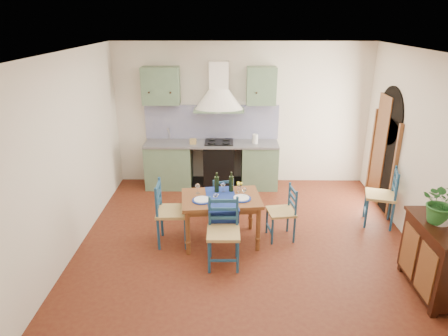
{
  "coord_description": "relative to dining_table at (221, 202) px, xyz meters",
  "views": [
    {
      "loc": [
        -0.27,
        -5.27,
        3.23
      ],
      "look_at": [
        -0.33,
        0.3,
        1.11
      ],
      "focal_mm": 32.0,
      "sensor_mm": 36.0,
      "label": 1
    }
  ],
  "objects": [
    {
      "name": "chair_left",
      "position": [
        -0.76,
        -0.06,
        -0.14
      ],
      "size": [
        0.48,
        0.48,
        0.99
      ],
      "color": "navy",
      "rests_on": "ground"
    },
    {
      "name": "chair_near",
      "position": [
        0.04,
        -0.6,
        -0.16
      ],
      "size": [
        0.45,
        0.45,
        0.95
      ],
      "color": "navy",
      "rests_on": "ground"
    },
    {
      "name": "ceiling",
      "position": [
        0.37,
        -0.07,
        2.16
      ],
      "size": [
        5.0,
        5.0,
        0.01
      ],
      "primitive_type": "cube",
      "color": "white",
      "rests_on": "back_wall"
    },
    {
      "name": "potted_plant",
      "position": [
        2.61,
        -1.1,
        0.55
      ],
      "size": [
        0.58,
        0.54,
        0.52
      ],
      "primitive_type": "imported",
      "rotation": [
        0.0,
        0.0,
        -0.34
      ],
      "color": "#266327",
      "rests_on": "sideboard"
    },
    {
      "name": "left_wall",
      "position": [
        -2.13,
        -0.07,
        0.75
      ],
      "size": [
        0.04,
        5.0,
        2.8
      ],
      "primitive_type": "cube",
      "color": "beige",
      "rests_on": "ground"
    },
    {
      "name": "dining_table",
      "position": [
        0.0,
        0.0,
        0.0
      ],
      "size": [
        1.23,
        0.95,
        1.05
      ],
      "color": "brown",
      "rests_on": "ground"
    },
    {
      "name": "chair_spare",
      "position": [
        2.6,
        0.56,
        -0.14
      ],
      "size": [
        0.56,
        0.56,
        0.98
      ],
      "color": "navy",
      "rests_on": "ground"
    },
    {
      "name": "sideboard",
      "position": [
        2.63,
        -1.18,
        -0.14
      ],
      "size": [
        0.5,
        1.05,
        0.94
      ],
      "color": "black",
      "rests_on": "ground"
    },
    {
      "name": "chair_right",
      "position": [
        0.94,
        0.11,
        -0.21
      ],
      "size": [
        0.45,
        0.45,
        0.85
      ],
      "color": "navy",
      "rests_on": "ground"
    },
    {
      "name": "chair_far",
      "position": [
        -0.02,
        0.67,
        -0.24
      ],
      "size": [
        0.46,
        0.46,
        0.79
      ],
      "color": "navy",
      "rests_on": "ground"
    },
    {
      "name": "right_wall",
      "position": [
        2.86,
        0.21,
        0.69
      ],
      "size": [
        0.26,
        5.0,
        2.8
      ],
      "color": "beige",
      "rests_on": "ground"
    },
    {
      "name": "floor",
      "position": [
        0.37,
        -0.07,
        -0.65
      ],
      "size": [
        5.0,
        5.0,
        0.0
      ],
      "primitive_type": "plane",
      "color": "#49170F",
      "rests_on": "ground"
    },
    {
      "name": "back_wall",
      "position": [
        -0.1,
        2.22,
        0.4
      ],
      "size": [
        5.0,
        0.96,
        2.8
      ],
      "color": "beige",
      "rests_on": "ground"
    }
  ]
}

